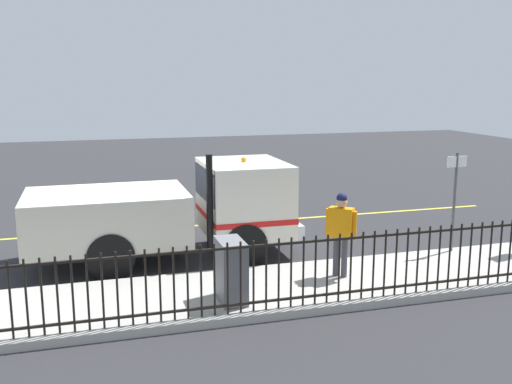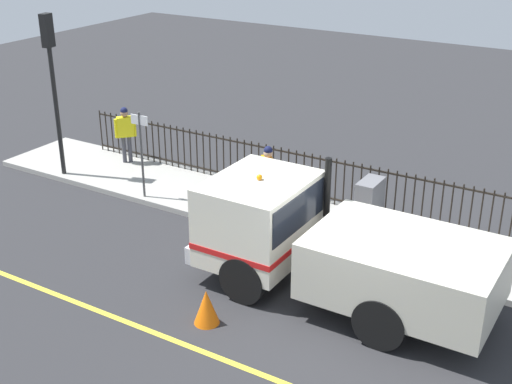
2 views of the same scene
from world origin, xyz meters
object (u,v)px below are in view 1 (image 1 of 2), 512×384
(utility_cabinet, at_px, (231,271))
(street_sign, at_px, (455,190))
(traffic_cone, at_px, (221,219))
(work_truck, at_px, (183,207))
(worker_standing, at_px, (341,226))

(utility_cabinet, xyz_separation_m, street_sign, (-1.50, 5.50, 0.86))
(traffic_cone, relative_size, street_sign, 0.30)
(work_truck, height_order, worker_standing, work_truck)
(utility_cabinet, relative_size, traffic_cone, 1.61)
(utility_cabinet, bearing_deg, work_truck, -174.43)
(work_truck, xyz_separation_m, traffic_cone, (-2.01, 1.31, -0.84))
(traffic_cone, height_order, street_sign, street_sign)
(traffic_cone, bearing_deg, utility_cabinet, -11.08)
(worker_standing, xyz_separation_m, traffic_cone, (-4.51, -1.36, -0.82))
(utility_cabinet, xyz_separation_m, traffic_cone, (-5.14, 1.01, -0.34))
(street_sign, bearing_deg, traffic_cone, -128.97)
(work_truck, xyz_separation_m, worker_standing, (2.51, 2.67, -0.01))
(work_truck, xyz_separation_m, utility_cabinet, (3.13, 0.31, -0.50))
(work_truck, height_order, utility_cabinet, work_truck)
(traffic_cone, bearing_deg, street_sign, 51.03)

